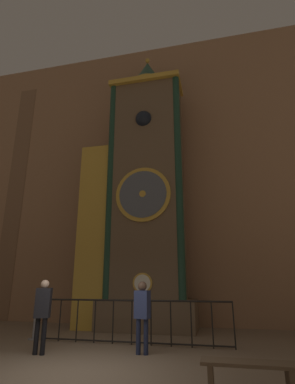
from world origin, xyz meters
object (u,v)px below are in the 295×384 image
at_px(stanchion_post, 34,327).
at_px(visitor_bench, 249,371).
at_px(clock_tower, 138,198).
at_px(visitor_far, 142,309).
at_px(visitor_near, 43,309).

xyz_separation_m(stanchion_post, visitor_bench, (5.68, -3.22, -0.02)).
bearing_deg(clock_tower, visitor_far, -73.01).
distance_m(clock_tower, visitor_far, 5.21).
bearing_deg(visitor_far, clock_tower, 119.79).
bearing_deg(clock_tower, stanchion_post, -136.43).
xyz_separation_m(clock_tower, visitor_far, (1.06, -3.46, -3.75)).
xyz_separation_m(visitor_far, visitor_bench, (2.16, -2.10, -0.64)).
bearing_deg(visitor_bench, stanchion_post, 150.49).
height_order(visitor_near, stanchion_post, visitor_near).
distance_m(visitor_near, stanchion_post, 2.18).
relative_size(clock_tower, visitor_far, 7.02).
distance_m(visitor_far, stanchion_post, 3.75).
height_order(visitor_far, stanchion_post, visitor_far).
xyz_separation_m(visitor_near, visitor_bench, (4.44, -1.55, -0.66)).
distance_m(clock_tower, visitor_near, 5.62).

